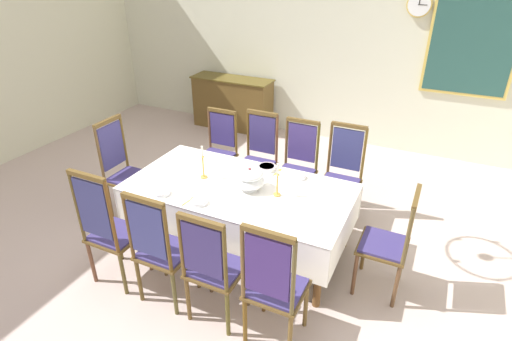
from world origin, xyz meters
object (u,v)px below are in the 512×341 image
Objects in this scene: chair_south_d at (274,285)px; spoon_primary at (279,170)px; bowl_near_left at (267,167)px; mounted_clock at (419,5)px; dining_table at (239,193)px; chair_head_east at (391,241)px; spoon_secondary at (191,199)px; chair_north_a at (218,150)px; chair_north_b at (258,157)px; soup_tureen at (250,179)px; candlestick_west at (203,165)px; chair_head_west at (123,168)px; candlestick_east at (277,183)px; bowl_far_right at (162,193)px; framed_painting at (473,43)px; chair_north_c at (297,166)px; bowl_near_right at (199,202)px; chair_south_b at (160,247)px; chair_north_d at (342,174)px; bowl_far_left at (299,177)px; chair_south_c at (213,266)px; sideboard at (233,103)px.

spoon_primary is (-0.57, 1.45, 0.15)m from chair_south_d.
bowl_near_left is 3.30m from mounted_clock.
chair_head_east is at bearing -0.00° from dining_table.
chair_north_a is at bearing 117.50° from spoon_secondary.
chair_north_b reaches higher than soup_tureen.
spoon_secondary is (0.12, -0.42, -0.14)m from candlestick_west.
chair_head_west reaches higher than candlestick_east.
bowl_far_right is at bearing 76.38° from chair_north_b.
chair_head_east is at bearing -17.67° from bowl_near_left.
chair_north_c is at bearing -125.18° from framed_painting.
bowl_near_right is (-0.31, -0.44, -0.09)m from soup_tureen.
candlestick_east is (1.93, 0.00, 0.28)m from chair_head_west.
chair_north_c is 5.59× the size of bowl_near_left.
chair_north_d is at bearing 61.66° from chair_south_b.
candlestick_east reaches higher than chair_head_east.
chair_south_b is (-0.25, -0.97, -0.08)m from dining_table.
chair_south_b is 1.21m from candlestick_east.
chair_north_d reaches higher than bowl_near_left.
candlestick_east is 2.18× the size of bowl_far_right.
candlestick_west reaches higher than spoon_primary.
spoon_primary is at bearing 41.54° from chair_north_d.
bowl_near_left is at bearing 37.07° from chair_north_d.
chair_north_b is 1.21m from candlestick_east.
chair_north_b is 6.38× the size of spoon_secondary.
chair_head_east is at bearing 28.98° from chair_south_b.
spoon_primary is at bearing 154.69° from chair_north_a.
chair_north_d is at bearing -97.81° from mounted_clock.
chair_north_c is 2.03m from chair_head_west.
chair_head_west is 1.30m from spoon_secondary.
bowl_far_left is at bearing -116.10° from framed_painting.
candlestick_east is at bearing -102.17° from mounted_clock.
framed_painting reaches higher than chair_north_d.
chair_south_d is 1.13m from bowl_near_right.
chair_south_c is at bearing -110.83° from framed_painting.
bowl_far_left is (0.22, 1.39, 0.18)m from chair_south_c.
dining_table is 1.01m from chair_south_b.
chair_north_b is at bearing 125.67° from sideboard.
chair_head_west is at bearing -128.99° from mounted_clock.
spoon_secondary is at bearing -134.57° from soup_tureen.
bowl_far_left is (0.22, -0.56, 0.18)m from chair_north_c.
chair_north_d is 1.78m from spoon_secondary.
soup_tureen is 0.53m from candlestick_west.
dining_table is 13.81× the size of bowl_near_right.
chair_south_c is at bearing -74.74° from dining_table.
bowl_near_left is 1.12× the size of spoon_primary.
bowl_far_left is at bearing 101.74° from chair_head_west.
bowl_far_right is (-1.40, -1.44, 0.17)m from chair_north_d.
chair_head_east is (0.71, 0.98, -0.03)m from chair_south_d.
candlestick_west is at bearing 38.81° from chair_north_d.
candlestick_west is at bearing 67.91° from bowl_far_right.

